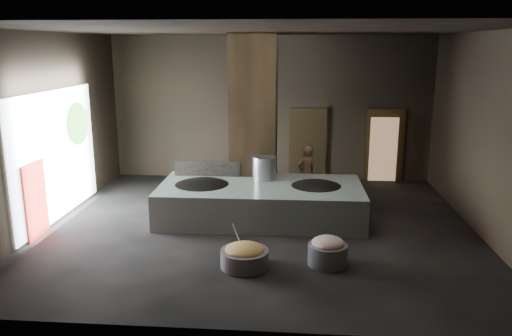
# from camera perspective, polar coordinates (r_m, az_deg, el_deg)

# --- Properties ---
(floor) EXTENTS (10.00, 9.00, 0.10)m
(floor) POSITION_cam_1_polar(r_m,az_deg,el_deg) (11.96, 0.42, -6.87)
(floor) COLOR black
(floor) RESTS_ON ground
(ceiling) EXTENTS (10.00, 9.00, 0.10)m
(ceiling) POSITION_cam_1_polar(r_m,az_deg,el_deg) (11.20, 0.47, 15.73)
(ceiling) COLOR black
(ceiling) RESTS_ON back_wall
(back_wall) EXTENTS (10.00, 0.10, 4.50)m
(back_wall) POSITION_cam_1_polar(r_m,az_deg,el_deg) (15.85, 1.66, 6.81)
(back_wall) COLOR black
(back_wall) RESTS_ON ground
(front_wall) EXTENTS (10.00, 0.10, 4.50)m
(front_wall) POSITION_cam_1_polar(r_m,az_deg,el_deg) (6.94, -2.33, -2.26)
(front_wall) COLOR black
(front_wall) RESTS_ON ground
(left_wall) EXTENTS (0.10, 9.00, 4.50)m
(left_wall) POSITION_cam_1_polar(r_m,az_deg,el_deg) (12.76, -22.87, 4.05)
(left_wall) COLOR black
(left_wall) RESTS_ON ground
(right_wall) EXTENTS (0.10, 9.00, 4.50)m
(right_wall) POSITION_cam_1_polar(r_m,az_deg,el_deg) (12.09, 25.10, 3.35)
(right_wall) COLOR black
(right_wall) RESTS_ON ground
(pillar) EXTENTS (1.20, 1.20, 4.50)m
(pillar) POSITION_cam_1_polar(r_m,az_deg,el_deg) (13.25, -0.25, 5.45)
(pillar) COLOR black
(pillar) RESTS_ON ground
(hearth_platform) EXTENTS (4.97, 2.41, 0.86)m
(hearth_platform) POSITION_cam_1_polar(r_m,az_deg,el_deg) (12.33, 0.54, -3.87)
(hearth_platform) COLOR #ACBFAE
(hearth_platform) RESTS_ON ground
(platform_cap) EXTENTS (4.84, 2.32, 0.03)m
(platform_cap) POSITION_cam_1_polar(r_m,az_deg,el_deg) (12.22, 0.54, -2.15)
(platform_cap) COLOR black
(platform_cap) RESTS_ON hearth_platform
(wok_left) EXTENTS (1.56, 1.56, 0.43)m
(wok_left) POSITION_cam_1_polar(r_m,az_deg,el_deg) (12.38, -6.19, -2.34)
(wok_left) COLOR black
(wok_left) RESTS_ON hearth_platform
(wok_left_rim) EXTENTS (1.59, 1.59, 0.05)m
(wok_left_rim) POSITION_cam_1_polar(r_m,az_deg,el_deg) (12.36, -6.20, -2.03)
(wok_left_rim) COLOR black
(wok_left_rim) RESTS_ON hearth_platform
(wok_right) EXTENTS (1.45, 1.45, 0.41)m
(wok_right) POSITION_cam_1_polar(r_m,az_deg,el_deg) (12.27, 6.87, -2.50)
(wok_right) COLOR black
(wok_right) RESTS_ON hearth_platform
(wok_right_rim) EXTENTS (1.49, 1.49, 0.05)m
(wok_right_rim) POSITION_cam_1_polar(r_m,az_deg,el_deg) (12.25, 6.88, -2.19)
(wok_right_rim) COLOR black
(wok_right_rim) RESTS_ON hearth_platform
(stock_pot) EXTENTS (0.60, 0.60, 0.65)m
(stock_pot) POSITION_cam_1_polar(r_m,az_deg,el_deg) (12.67, 0.95, -0.10)
(stock_pot) COLOR #ADB1B5
(stock_pot) RESTS_ON hearth_platform
(splash_guard) EXTENTS (1.72, 0.08, 0.43)m
(splash_guard) POSITION_cam_1_polar(r_m,az_deg,el_deg) (13.06, -5.57, -0.19)
(splash_guard) COLOR black
(splash_guard) RESTS_ON hearth_platform
(cook) EXTENTS (0.67, 0.60, 1.54)m
(cook) POSITION_cam_1_polar(r_m,az_deg,el_deg) (13.80, 5.77, -0.55)
(cook) COLOR brown
(cook) RESTS_ON ground
(veg_basin) EXTENTS (0.95, 0.95, 0.34)m
(veg_basin) POSITION_cam_1_polar(r_m,az_deg,el_deg) (9.80, -1.31, -10.29)
(veg_basin) COLOR slate
(veg_basin) RESTS_ON ground
(veg_fill) EXTENTS (0.77, 0.77, 0.24)m
(veg_fill) POSITION_cam_1_polar(r_m,az_deg,el_deg) (9.72, -1.32, -9.33)
(veg_fill) COLOR #A5B055
(veg_fill) RESTS_ON veg_basin
(ladle) EXTENTS (0.19, 0.34, 0.66)m
(ladle) POSITION_cam_1_polar(r_m,az_deg,el_deg) (9.80, -2.11, -7.88)
(ladle) COLOR #ADB1B5
(ladle) RESTS_ON veg_basin
(meat_basin) EXTENTS (0.93, 0.93, 0.42)m
(meat_basin) POSITION_cam_1_polar(r_m,az_deg,el_deg) (9.97, 8.17, -9.75)
(meat_basin) COLOR slate
(meat_basin) RESTS_ON ground
(meat_fill) EXTENTS (0.64, 0.64, 0.24)m
(meat_fill) POSITION_cam_1_polar(r_m,az_deg,el_deg) (9.88, 8.22, -8.48)
(meat_fill) COLOR tan
(meat_fill) RESTS_ON meat_basin
(doorway_near) EXTENTS (1.18, 0.08, 2.38)m
(doorway_near) POSITION_cam_1_polar(r_m,az_deg,el_deg) (15.92, 5.94, 2.58)
(doorway_near) COLOR black
(doorway_near) RESTS_ON ground
(doorway_near_glow) EXTENTS (0.82, 0.04, 1.94)m
(doorway_near_glow) POSITION_cam_1_polar(r_m,az_deg,el_deg) (16.05, 5.19, 2.51)
(doorway_near_glow) COLOR #8C6647
(doorway_near_glow) RESTS_ON ground
(doorway_far) EXTENTS (1.18, 0.08, 2.38)m
(doorway_far) POSITION_cam_1_polar(r_m,az_deg,el_deg) (16.15, 14.48, 2.38)
(doorway_far) COLOR black
(doorway_far) RESTS_ON ground
(doorway_far_glow) EXTENTS (0.85, 0.04, 2.00)m
(doorway_far_glow) POSITION_cam_1_polar(r_m,az_deg,el_deg) (15.95, 14.35, 2.06)
(doorway_far_glow) COLOR #8C6647
(doorway_far_glow) RESTS_ON ground
(left_opening) EXTENTS (0.04, 4.20, 3.10)m
(left_opening) POSITION_cam_1_polar(r_m,az_deg,el_deg) (13.00, -21.81, 1.39)
(left_opening) COLOR white
(left_opening) RESTS_ON ground
(pavilion_sliver) EXTENTS (0.05, 0.90, 1.70)m
(pavilion_sliver) POSITION_cam_1_polar(r_m,az_deg,el_deg) (12.03, -23.90, -3.44)
(pavilion_sliver) COLOR maroon
(pavilion_sliver) RESTS_ON ground
(tree_silhouette) EXTENTS (0.28, 1.10, 1.10)m
(tree_silhouette) POSITION_cam_1_polar(r_m,az_deg,el_deg) (13.84, -19.67, 4.79)
(tree_silhouette) COLOR #194714
(tree_silhouette) RESTS_ON left_opening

